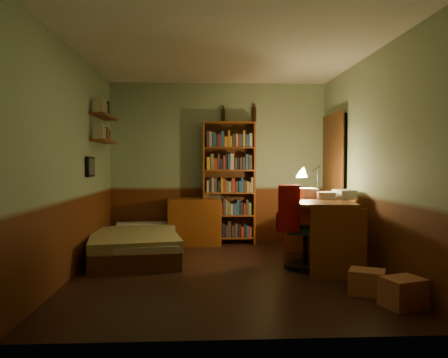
{
  "coord_description": "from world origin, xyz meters",
  "views": [
    {
      "loc": [
        -0.29,
        -5.14,
        1.29
      ],
      "look_at": [
        0.0,
        0.25,
        1.1
      ],
      "focal_mm": 35.0,
      "sensor_mm": 36.0,
      "label": 1
    }
  ],
  "objects_px": {
    "dresser": "(195,222)",
    "cardboard_box_b": "(367,282)",
    "bed": "(136,235)",
    "mini_stereo": "(214,193)",
    "desk_lamp": "(318,172)",
    "bookshelf": "(229,183)",
    "desk": "(320,232)",
    "cardboard_box_a": "(403,292)",
    "office_chair": "(305,224)"
  },
  "relations": [
    {
      "from": "dresser",
      "to": "cardboard_box_b",
      "type": "bearing_deg",
      "value": -57.94
    },
    {
      "from": "bed",
      "to": "mini_stereo",
      "type": "relative_size",
      "value": 7.49
    },
    {
      "from": "mini_stereo",
      "to": "cardboard_box_b",
      "type": "bearing_deg",
      "value": -42.5
    },
    {
      "from": "bed",
      "to": "desk_lamp",
      "type": "xyz_separation_m",
      "value": [
        2.51,
        -0.18,
        0.88
      ]
    },
    {
      "from": "bed",
      "to": "bookshelf",
      "type": "bearing_deg",
      "value": 25.24
    },
    {
      "from": "bookshelf",
      "to": "desk",
      "type": "relative_size",
      "value": 1.25
    },
    {
      "from": "desk",
      "to": "desk_lamp",
      "type": "height_order",
      "value": "desk_lamp"
    },
    {
      "from": "dresser",
      "to": "desk",
      "type": "distance_m",
      "value": 2.16
    },
    {
      "from": "bed",
      "to": "desk",
      "type": "relative_size",
      "value": 1.29
    },
    {
      "from": "dresser",
      "to": "desk",
      "type": "xyz_separation_m",
      "value": [
        1.61,
        -1.43,
        0.05
      ]
    },
    {
      "from": "mini_stereo",
      "to": "bookshelf",
      "type": "distance_m",
      "value": 0.3
    },
    {
      "from": "bed",
      "to": "desk_lamp",
      "type": "bearing_deg",
      "value": -11.81
    },
    {
      "from": "desk_lamp",
      "to": "cardboard_box_a",
      "type": "xyz_separation_m",
      "value": [
        0.21,
        -2.14,
        -1.04
      ]
    },
    {
      "from": "desk",
      "to": "office_chair",
      "type": "bearing_deg",
      "value": -135.3
    },
    {
      "from": "bookshelf",
      "to": "mini_stereo",
      "type": "bearing_deg",
      "value": 171.75
    },
    {
      "from": "desk_lamp",
      "to": "office_chair",
      "type": "bearing_deg",
      "value": -92.51
    },
    {
      "from": "bookshelf",
      "to": "desk",
      "type": "xyz_separation_m",
      "value": [
        1.06,
        -1.52,
        -0.56
      ]
    },
    {
      "from": "mini_stereo",
      "to": "desk",
      "type": "height_order",
      "value": "mini_stereo"
    },
    {
      "from": "desk",
      "to": "bed",
      "type": "bearing_deg",
      "value": 172.22
    },
    {
      "from": "desk_lamp",
      "to": "cardboard_box_a",
      "type": "bearing_deg",
      "value": -59.97
    },
    {
      "from": "bed",
      "to": "bookshelf",
      "type": "height_order",
      "value": "bookshelf"
    },
    {
      "from": "bookshelf",
      "to": "desk",
      "type": "distance_m",
      "value": 1.93
    },
    {
      "from": "bed",
      "to": "cardboard_box_b",
      "type": "height_order",
      "value": "bed"
    },
    {
      "from": "bookshelf",
      "to": "desk_lamp",
      "type": "relative_size",
      "value": 2.91
    },
    {
      "from": "mini_stereo",
      "to": "cardboard_box_b",
      "type": "height_order",
      "value": "mini_stereo"
    },
    {
      "from": "desk_lamp",
      "to": "cardboard_box_a",
      "type": "relative_size",
      "value": 1.91
    },
    {
      "from": "bookshelf",
      "to": "office_chair",
      "type": "distance_m",
      "value": 1.94
    },
    {
      "from": "bed",
      "to": "dresser",
      "type": "distance_m",
      "value": 1.13
    },
    {
      "from": "bed",
      "to": "desk",
      "type": "bearing_deg",
      "value": -22.48
    },
    {
      "from": "bed",
      "to": "bookshelf",
      "type": "distance_m",
      "value": 1.75
    },
    {
      "from": "dresser",
      "to": "cardboard_box_b",
      "type": "height_order",
      "value": "dresser"
    },
    {
      "from": "bed",
      "to": "cardboard_box_b",
      "type": "bearing_deg",
      "value": -44.75
    },
    {
      "from": "office_chair",
      "to": "cardboard_box_a",
      "type": "xyz_separation_m",
      "value": [
        0.53,
        -1.5,
        -0.42
      ]
    },
    {
      "from": "bookshelf",
      "to": "desk_lamp",
      "type": "height_order",
      "value": "bookshelf"
    },
    {
      "from": "office_chair",
      "to": "cardboard_box_a",
      "type": "bearing_deg",
      "value": -59.12
    },
    {
      "from": "dresser",
      "to": "desk",
      "type": "relative_size",
      "value": 0.53
    },
    {
      "from": "desk",
      "to": "office_chair",
      "type": "height_order",
      "value": "office_chair"
    },
    {
      "from": "desk_lamp",
      "to": "cardboard_box_b",
      "type": "bearing_deg",
      "value": -64.51
    },
    {
      "from": "desk_lamp",
      "to": "office_chair",
      "type": "xyz_separation_m",
      "value": [
        -0.32,
        -0.64,
        -0.63
      ]
    },
    {
      "from": "cardboard_box_b",
      "to": "dresser",
      "type": "bearing_deg",
      "value": 122.65
    },
    {
      "from": "bookshelf",
      "to": "office_chair",
      "type": "bearing_deg",
      "value": -62.71
    },
    {
      "from": "dresser",
      "to": "cardboard_box_a",
      "type": "bearing_deg",
      "value": -59.01
    },
    {
      "from": "desk",
      "to": "cardboard_box_a",
      "type": "relative_size",
      "value": 4.46
    },
    {
      "from": "mini_stereo",
      "to": "cardboard_box_b",
      "type": "xyz_separation_m",
      "value": [
        1.43,
        -2.84,
        -0.69
      ]
    },
    {
      "from": "mini_stereo",
      "to": "bed",
      "type": "bearing_deg",
      "value": -119.67
    },
    {
      "from": "mini_stereo",
      "to": "cardboard_box_a",
      "type": "relative_size",
      "value": 0.77
    },
    {
      "from": "dresser",
      "to": "desk_lamp",
      "type": "relative_size",
      "value": 1.24
    },
    {
      "from": "dresser",
      "to": "office_chair",
      "type": "distance_m",
      "value": 2.13
    },
    {
      "from": "desk_lamp",
      "to": "bed",
      "type": "bearing_deg",
      "value": -159.52
    },
    {
      "from": "mini_stereo",
      "to": "desk_lamp",
      "type": "distance_m",
      "value": 1.82
    }
  ]
}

